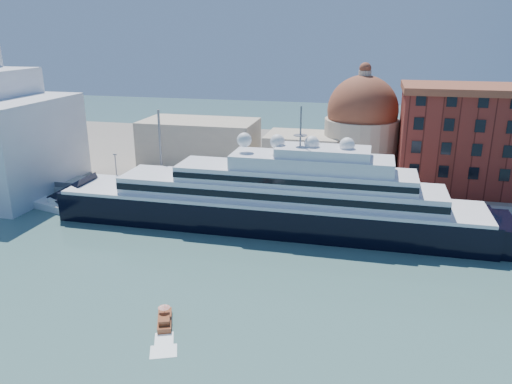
# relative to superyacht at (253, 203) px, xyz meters

# --- Properties ---
(ground) EXTENTS (400.00, 400.00, 0.00)m
(ground) POSITION_rel_superyacht_xyz_m (-3.23, -23.00, -4.79)
(ground) COLOR #365D5D
(ground) RESTS_ON ground
(quay) EXTENTS (180.00, 10.00, 2.50)m
(quay) POSITION_rel_superyacht_xyz_m (-3.23, 11.00, -3.54)
(quay) COLOR gray
(quay) RESTS_ON ground
(land) EXTENTS (260.00, 72.00, 2.00)m
(land) POSITION_rel_superyacht_xyz_m (-3.23, 52.00, -3.79)
(land) COLOR slate
(land) RESTS_ON ground
(quay_fence) EXTENTS (180.00, 0.10, 1.20)m
(quay_fence) POSITION_rel_superyacht_xyz_m (-3.23, 6.50, -1.69)
(quay_fence) COLOR slate
(quay_fence) RESTS_ON quay
(superyacht) EXTENTS (92.80, 12.87, 27.73)m
(superyacht) POSITION_rel_superyacht_xyz_m (0.00, 0.00, 0.00)
(superyacht) COLOR black
(superyacht) RESTS_ON ground
(service_barge) EXTENTS (13.63, 7.55, 2.91)m
(service_barge) POSITION_rel_superyacht_xyz_m (-43.95, -0.30, -3.95)
(service_barge) COLOR white
(service_barge) RESTS_ON ground
(water_taxi) EXTENTS (3.61, 5.58, 2.52)m
(water_taxi) POSITION_rel_superyacht_xyz_m (-3.14, -36.04, -4.18)
(water_taxi) COLOR maroon
(water_taxi) RESTS_ON ground
(warehouse) EXTENTS (43.00, 19.00, 23.25)m
(warehouse) POSITION_rel_superyacht_xyz_m (48.77, 29.00, 9.00)
(warehouse) COLOR maroon
(warehouse) RESTS_ON land
(church) EXTENTS (66.00, 18.00, 25.50)m
(church) POSITION_rel_superyacht_xyz_m (3.16, 34.72, 6.12)
(church) COLOR beige
(church) RESTS_ON land
(lamp_posts) EXTENTS (120.80, 2.40, 18.00)m
(lamp_posts) POSITION_rel_superyacht_xyz_m (-15.90, 9.27, 5.05)
(lamp_posts) COLOR slate
(lamp_posts) RESTS_ON quay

